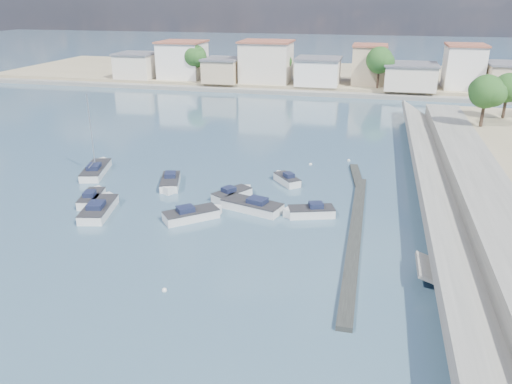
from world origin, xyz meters
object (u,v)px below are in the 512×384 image
motorboat_h (194,215)px  sailboat (97,169)px  motorboat_a (92,198)px  motorboat_c (249,205)px  motorboat_f (286,180)px  motorboat_b (234,194)px  motorboat_e (100,208)px  motorboat_d (309,212)px  motorboat_g (170,183)px

motorboat_h → sailboat: sailboat is taller
motorboat_a → sailboat: 8.53m
motorboat_c → motorboat_f: same height
motorboat_b → motorboat_e: bearing=-150.8°
motorboat_a → motorboat_c: bearing=6.3°
motorboat_a → motorboat_d: 20.58m
motorboat_e → motorboat_h: (8.79, 0.62, 0.00)m
sailboat → motorboat_a: bearing=-62.7°
motorboat_c → motorboat_h: bearing=-143.7°
motorboat_g → motorboat_b: bearing=-11.9°
motorboat_c → sailboat: size_ratio=0.70×
motorboat_d → motorboat_c: bearing=177.2°
motorboat_a → motorboat_c: same height
motorboat_a → motorboat_h: (10.76, -1.47, -0.00)m
motorboat_b → motorboat_e: size_ratio=0.67×
motorboat_a → motorboat_e: (1.97, -2.09, -0.00)m
motorboat_b → motorboat_g: same height
motorboat_g → motorboat_h: (5.11, -6.97, -0.00)m
motorboat_d → motorboat_e: size_ratio=0.74×
motorboat_a → motorboat_e: same height
motorboat_a → motorboat_g: size_ratio=0.88×
motorboat_d → motorboat_h: size_ratio=0.95×
motorboat_a → motorboat_g: bearing=44.2°
motorboat_b → sailboat: size_ratio=0.47×
motorboat_g → sailboat: (-9.57, 2.07, 0.03)m
sailboat → motorboat_f: bearing=4.7°
motorboat_f → sailboat: 21.06m
motorboat_d → motorboat_g: 15.44m
motorboat_d → motorboat_e: same height
motorboat_c → motorboat_d: bearing=-2.8°
motorboat_b → motorboat_h: size_ratio=0.87×
motorboat_h → motorboat_a: bearing=172.2°
motorboat_c → motorboat_d: size_ratio=1.37×
motorboat_g → motorboat_f: bearing=18.3°
motorboat_a → motorboat_e: 2.87m
motorboat_e → sailboat: sailboat is taller
motorboat_c → motorboat_g: 10.12m
motorboat_c → motorboat_d: 5.53m
motorboat_b → sailboat: 17.15m
motorboat_b → sailboat: (-16.77, 3.59, 0.03)m
motorboat_c → motorboat_f: bearing=74.8°
motorboat_h → sailboat: bearing=148.3°
motorboat_d → motorboat_g: (-14.88, 4.12, 0.00)m
motorboat_d → motorboat_e: bearing=-169.4°
motorboat_e → motorboat_g: same height
motorboat_b → motorboat_f: (4.22, 5.30, 0.00)m
motorboat_a → motorboat_f: bearing=28.5°
motorboat_c → motorboat_g: bearing=157.6°
motorboat_c → sailboat: bearing=162.6°
motorboat_d → motorboat_f: bearing=113.6°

